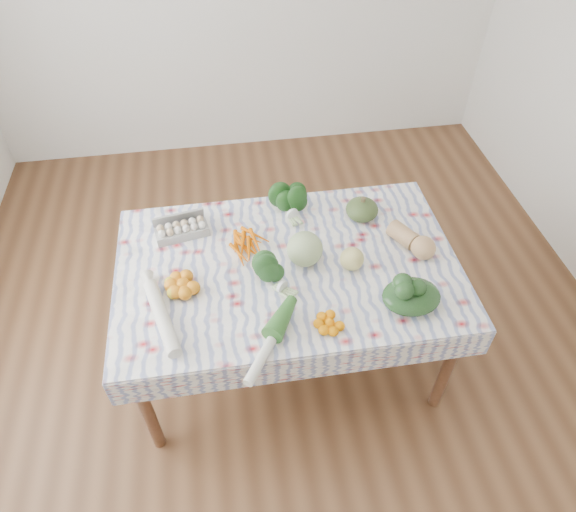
{
  "coord_description": "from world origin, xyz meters",
  "views": [
    {
      "loc": [
        -0.27,
        -1.69,
        2.58
      ],
      "look_at": [
        0.0,
        0.0,
        0.82
      ],
      "focal_mm": 32.0,
      "sensor_mm": 36.0,
      "label": 1
    }
  ],
  "objects_px": {
    "kabocha_squash": "(362,209)",
    "grapefruit": "(352,259)",
    "butternut_squash": "(413,239)",
    "cabbage": "(305,249)",
    "dining_table": "(288,276)",
    "egg_carton": "(182,231)"
  },
  "relations": [
    {
      "from": "dining_table",
      "to": "egg_carton",
      "type": "bearing_deg",
      "value": 150.5
    },
    {
      "from": "kabocha_squash",
      "to": "butternut_squash",
      "type": "relative_size",
      "value": 0.66
    },
    {
      "from": "dining_table",
      "to": "butternut_squash",
      "type": "bearing_deg",
      "value": 1.65
    },
    {
      "from": "kabocha_squash",
      "to": "cabbage",
      "type": "distance_m",
      "value": 0.45
    },
    {
      "from": "kabocha_squash",
      "to": "grapefruit",
      "type": "height_order",
      "value": "grapefruit"
    },
    {
      "from": "cabbage",
      "to": "egg_carton",
      "type": "bearing_deg",
      "value": 154.57
    },
    {
      "from": "cabbage",
      "to": "butternut_squash",
      "type": "xyz_separation_m",
      "value": [
        0.54,
        0.01,
        -0.03
      ]
    },
    {
      "from": "kabocha_squash",
      "to": "egg_carton",
      "type": "bearing_deg",
      "value": 179.72
    },
    {
      "from": "cabbage",
      "to": "grapefruit",
      "type": "distance_m",
      "value": 0.23
    },
    {
      "from": "egg_carton",
      "to": "kabocha_squash",
      "type": "relative_size",
      "value": 1.56
    },
    {
      "from": "kabocha_squash",
      "to": "butternut_squash",
      "type": "bearing_deg",
      "value": -54.23
    },
    {
      "from": "dining_table",
      "to": "kabocha_squash",
      "type": "xyz_separation_m",
      "value": [
        0.44,
        0.28,
        0.14
      ]
    },
    {
      "from": "egg_carton",
      "to": "butternut_squash",
      "type": "distance_m",
      "value": 1.16
    },
    {
      "from": "butternut_squash",
      "to": "grapefruit",
      "type": "xyz_separation_m",
      "value": [
        -0.33,
        -0.08,
        -0.0
      ]
    },
    {
      "from": "butternut_squash",
      "to": "cabbage",
      "type": "bearing_deg",
      "value": 151.38
    },
    {
      "from": "cabbage",
      "to": "butternut_squash",
      "type": "relative_size",
      "value": 0.67
    },
    {
      "from": "dining_table",
      "to": "kabocha_squash",
      "type": "relative_size",
      "value": 9.36
    },
    {
      "from": "cabbage",
      "to": "butternut_squash",
      "type": "height_order",
      "value": "cabbage"
    },
    {
      "from": "kabocha_squash",
      "to": "dining_table",
      "type": "bearing_deg",
      "value": -147.43
    },
    {
      "from": "butternut_squash",
      "to": "egg_carton",
      "type": "bearing_deg",
      "value": 136.88
    },
    {
      "from": "dining_table",
      "to": "egg_carton",
      "type": "xyz_separation_m",
      "value": [
        -0.5,
        0.28,
        0.12
      ]
    },
    {
      "from": "cabbage",
      "to": "butternut_squash",
      "type": "distance_m",
      "value": 0.54
    }
  ]
}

